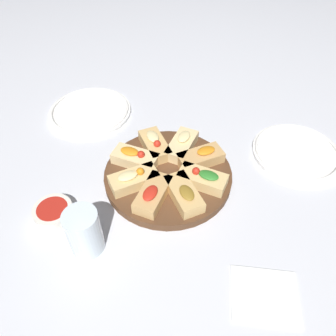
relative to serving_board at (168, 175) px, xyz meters
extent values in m
plane|color=silver|center=(0.00, 0.00, -0.01)|extent=(3.00, 3.00, 0.00)
cylinder|color=#51331E|center=(0.00, 0.00, 0.00)|extent=(0.31, 0.31, 0.02)
cube|color=#DBB775|center=(0.09, -0.02, 0.02)|extent=(0.12, 0.07, 0.03)
ellipsoid|color=#2D7A28|center=(0.10, -0.02, 0.04)|extent=(0.05, 0.04, 0.01)
sphere|color=red|center=(0.07, -0.01, 0.04)|extent=(0.02, 0.02, 0.02)
cube|color=tan|center=(0.07, 0.05, 0.02)|extent=(0.12, 0.11, 0.03)
ellipsoid|color=orange|center=(0.08, 0.06, 0.04)|extent=(0.05, 0.05, 0.01)
cube|color=#E5C689|center=(0.02, 0.09, 0.02)|extent=(0.07, 0.12, 0.03)
ellipsoid|color=beige|center=(0.02, 0.10, 0.04)|extent=(0.04, 0.05, 0.01)
cube|color=tan|center=(-0.05, 0.07, 0.02)|extent=(0.11, 0.12, 0.03)
ellipsoid|color=beige|center=(-0.06, 0.08, 0.04)|extent=(0.05, 0.05, 0.01)
sphere|color=red|center=(-0.04, 0.06, 0.04)|extent=(0.02, 0.02, 0.02)
cube|color=#E5C689|center=(-0.09, 0.01, 0.02)|extent=(0.12, 0.07, 0.03)
ellipsoid|color=orange|center=(-0.10, 0.02, 0.04)|extent=(0.05, 0.04, 0.01)
sphere|color=red|center=(-0.07, 0.01, 0.04)|extent=(0.02, 0.02, 0.02)
cube|color=#DBB775|center=(-0.07, -0.05, 0.02)|extent=(0.12, 0.11, 0.03)
ellipsoid|color=beige|center=(-0.08, -0.06, 0.04)|extent=(0.05, 0.05, 0.01)
sphere|color=orange|center=(-0.06, -0.04, 0.04)|extent=(0.02, 0.02, 0.02)
cube|color=tan|center=(-0.02, -0.09, 0.02)|extent=(0.07, 0.12, 0.03)
ellipsoid|color=red|center=(-0.02, -0.10, 0.04)|extent=(0.04, 0.05, 0.01)
cube|color=tan|center=(0.05, -0.07, 0.02)|extent=(0.11, 0.12, 0.03)
ellipsoid|color=olive|center=(0.06, -0.08, 0.04)|extent=(0.05, 0.05, 0.01)
cylinder|color=white|center=(-0.29, 0.21, -0.01)|extent=(0.25, 0.25, 0.01)
torus|color=white|center=(-0.29, 0.21, 0.00)|extent=(0.23, 0.23, 0.01)
cylinder|color=white|center=(0.31, 0.15, -0.01)|extent=(0.23, 0.23, 0.01)
torus|color=white|center=(0.31, 0.15, 0.00)|extent=(0.22, 0.22, 0.01)
cylinder|color=silver|center=(-0.12, -0.22, 0.04)|extent=(0.07, 0.07, 0.11)
cube|color=white|center=(0.24, -0.25, -0.01)|extent=(0.13, 0.12, 0.01)
cylinder|color=silver|center=(-0.22, -0.17, 0.00)|extent=(0.09, 0.09, 0.03)
cylinder|color=#B22319|center=(-0.22, -0.17, 0.02)|extent=(0.07, 0.07, 0.01)
camera|label=1|loc=(0.11, -0.53, 0.59)|focal=35.00mm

